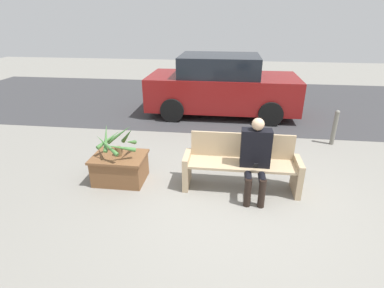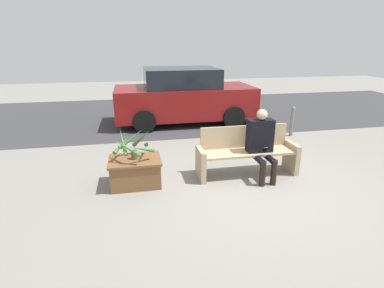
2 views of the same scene
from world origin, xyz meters
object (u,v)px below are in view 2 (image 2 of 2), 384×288
object	(u,v)px
potted_plant	(133,144)
parked_car	(184,97)
bench	(247,152)
bollard_post	(292,121)
person_seated	(261,141)
planter_box	(135,171)

from	to	relation	value
potted_plant	parked_car	world-z (taller)	parked_car
parked_car	bench	bearing A→B (deg)	-83.23
potted_plant	bollard_post	size ratio (longest dim) A/B	0.90
potted_plant	parked_car	bearing A→B (deg)	68.88
person_seated	parked_car	distance (m)	4.21
bench	bollard_post	xyz separation A→B (m)	(2.04, 2.04, -0.02)
bench	planter_box	size ratio (longest dim) A/B	2.11
bench	parked_car	distance (m)	4.03
person_seated	bollard_post	bearing A→B (deg)	50.08
bench	bollard_post	bearing A→B (deg)	44.88
bollard_post	bench	bearing A→B (deg)	-135.12
parked_car	bollard_post	world-z (taller)	parked_car
planter_box	person_seated	bearing A→B (deg)	-3.14
bench	potted_plant	size ratio (longest dim) A/B	2.64
bench	person_seated	xyz separation A→B (m)	(0.19, -0.18, 0.26)
planter_box	bench	bearing A→B (deg)	1.52
potted_plant	bollard_post	xyz separation A→B (m)	(4.08, 2.09, -0.32)
person_seated	bollard_post	xyz separation A→B (m)	(1.85, 2.21, -0.28)
planter_box	potted_plant	xyz separation A→B (m)	(-0.00, 0.00, 0.48)
parked_car	bollard_post	distance (m)	3.20
potted_plant	planter_box	bearing A→B (deg)	-38.57
potted_plant	parked_car	size ratio (longest dim) A/B	0.17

